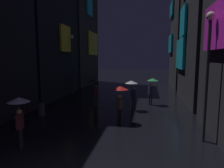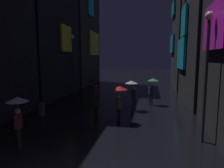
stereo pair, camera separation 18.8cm
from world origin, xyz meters
TOP-DOWN VIEW (x-y plane):
  - building_left_mid at (-7.49, 13.18)m, footprint 4.25×8.36m
  - building_left_far at (-7.48, 22.27)m, footprint 4.25×8.53m
  - building_right_mid at (7.48, 12.93)m, footprint 4.25×7.82m
  - building_right_far at (7.49, 21.92)m, footprint 4.25×7.84m
  - pedestrian_foreground_left_green at (2.81, 11.25)m, footprint 0.90×0.90m
  - pedestrian_foreground_right_clear at (-2.64, 2.39)m, footprint 0.90×0.90m
  - pedestrian_midstreet_centre_red at (0.94, 6.36)m, footprint 0.90×0.90m
  - pedestrian_far_right_clear at (1.40, 9.32)m, footprint 0.90×0.90m
  - pedestrian_near_crossing_black at (-1.55, 9.86)m, footprint 0.90×0.90m
  - bicycle_parked_at_storefront at (-4.60, 5.13)m, footprint 0.24×1.82m
  - streetlamp_left_far at (-5.00, 14.26)m, footprint 0.36×0.36m
  - streetlamp_right_near at (5.00, 4.43)m, footprint 0.36×0.36m
  - trash_bin at (-4.30, 6.87)m, footprint 0.46×0.46m

SIDE VIEW (x-z plane):
  - bicycle_parked_at_storefront at x=-4.60m, z-range -0.09..0.87m
  - trash_bin at x=-4.30m, z-range 0.00..0.93m
  - pedestrian_foreground_left_green at x=2.81m, z-range 0.61..2.73m
  - pedestrian_foreground_right_clear at x=-2.64m, z-range 0.61..2.73m
  - pedestrian_midstreet_centre_red at x=0.94m, z-range 0.61..2.73m
  - pedestrian_far_right_clear at x=1.40m, z-range 0.61..2.73m
  - pedestrian_near_crossing_black at x=-1.55m, z-range 0.61..2.73m
  - streetlamp_right_near at x=5.00m, z-range 0.70..6.32m
  - streetlamp_left_far at x=-5.00m, z-range 0.71..6.67m
  - building_right_mid at x=7.48m, z-range 0.00..13.25m
  - building_left_mid at x=-7.49m, z-range 0.00..16.55m
  - building_right_far at x=7.49m, z-range 0.00..19.42m
  - building_left_far at x=-7.48m, z-range -0.01..21.09m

